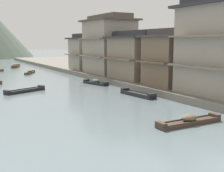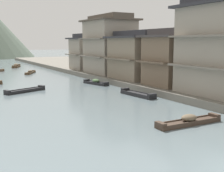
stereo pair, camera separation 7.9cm
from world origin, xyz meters
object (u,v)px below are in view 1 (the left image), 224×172
(boat_moored_far, at_px, (96,82))
(house_waterfront_second, at_px, (222,47))
(boat_midriver_drifting, at_px, (189,121))
(house_waterfront_far, at_px, (109,45))
(house_waterfront_narrow, at_px, (138,55))
(boat_moored_nearest, at_px, (30,72))
(boat_upstream_distant, at_px, (25,91))
(house_waterfront_end, at_px, (86,52))
(house_waterfront_tall, at_px, (174,58))
(boat_moored_third, at_px, (138,94))
(boat_crossing_west, at_px, (16,66))

(boat_moored_far, bearing_deg, house_waterfront_second, -72.57)
(boat_moored_far, relative_size, boat_midriver_drifting, 0.83)
(boat_midriver_drifting, xyz_separation_m, house_waterfront_second, (7.68, 4.15, 4.75))
(house_waterfront_far, bearing_deg, house_waterfront_narrow, -89.98)
(boat_moored_nearest, height_order, boat_upstream_distant, boat_moored_nearest)
(boat_moored_nearest, height_order, boat_moored_far, boat_moored_far)
(boat_midriver_drifting, bearing_deg, house_waterfront_end, 76.92)
(house_waterfront_tall, bearing_deg, house_waterfront_narrow, 89.59)
(boat_moored_far, xyz_separation_m, house_waterfront_narrow, (5.28, -1.84, 3.43))
(house_waterfront_second, bearing_deg, house_waterfront_narrow, 88.16)
(boat_moored_third, height_order, house_waterfront_far, house_waterfront_far)
(boat_moored_third, distance_m, house_waterfront_second, 9.06)
(house_waterfront_end, bearing_deg, boat_moored_far, -109.81)
(boat_upstream_distant, bearing_deg, boat_moored_far, 8.64)
(boat_moored_nearest, height_order, house_waterfront_far, house_waterfront_far)
(house_waterfront_second, xyz_separation_m, house_waterfront_narrow, (0.44, 13.58, -1.30))
(boat_moored_third, relative_size, house_waterfront_narrow, 0.61)
(house_waterfront_second, xyz_separation_m, house_waterfront_tall, (0.39, 6.63, -1.28))
(boat_moored_nearest, bearing_deg, boat_moored_third, -81.30)
(house_waterfront_tall, distance_m, house_waterfront_narrow, 6.95)
(boat_moored_third, height_order, boat_crossing_west, boat_crossing_west)
(boat_moored_nearest, relative_size, boat_crossing_west, 1.01)
(boat_moored_third, height_order, boat_upstream_distant, boat_moored_third)
(house_waterfront_second, bearing_deg, house_waterfront_far, 88.83)
(boat_crossing_west, bearing_deg, house_waterfront_end, -64.82)
(boat_moored_nearest, xyz_separation_m, boat_midriver_drifting, (1.21, -36.99, 0.03))
(boat_moored_far, xyz_separation_m, boat_crossing_west, (-3.62, 31.33, 0.06))
(house_waterfront_second, distance_m, house_waterfront_far, 21.38)
(boat_upstream_distant, distance_m, house_waterfront_end, 20.72)
(house_waterfront_tall, bearing_deg, house_waterfront_second, -93.34)
(house_waterfront_end, bearing_deg, boat_moored_nearest, 155.53)
(house_waterfront_second, relative_size, house_waterfront_narrow, 1.16)
(boat_upstream_distant, distance_m, boat_crossing_west, 33.22)
(boat_moored_third, bearing_deg, house_waterfront_tall, 6.78)
(boat_upstream_distant, distance_m, house_waterfront_narrow, 14.96)
(house_waterfront_tall, bearing_deg, boat_moored_third, -173.22)
(house_waterfront_second, distance_m, house_waterfront_tall, 6.76)
(boat_moored_nearest, relative_size, house_waterfront_end, 0.70)
(boat_moored_far, distance_m, house_waterfront_second, 16.85)
(boat_upstream_distant, height_order, house_waterfront_far, house_waterfront_far)
(boat_moored_third, height_order, house_waterfront_narrow, house_waterfront_narrow)
(boat_moored_far, distance_m, house_waterfront_end, 14.63)
(boat_moored_third, relative_size, house_waterfront_second, 0.53)
(boat_midriver_drifting, bearing_deg, boat_moored_third, 74.11)
(boat_moored_third, xyz_separation_m, house_waterfront_second, (4.79, -6.01, 4.80))
(house_waterfront_narrow, bearing_deg, house_waterfront_end, 91.73)
(house_waterfront_tall, xyz_separation_m, house_waterfront_narrow, (0.05, 6.95, -0.02))
(boat_moored_third, distance_m, house_waterfront_end, 23.55)
(boat_crossing_west, relative_size, house_waterfront_second, 0.49)
(boat_moored_nearest, xyz_separation_m, boat_moored_third, (4.10, -26.83, -0.02))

